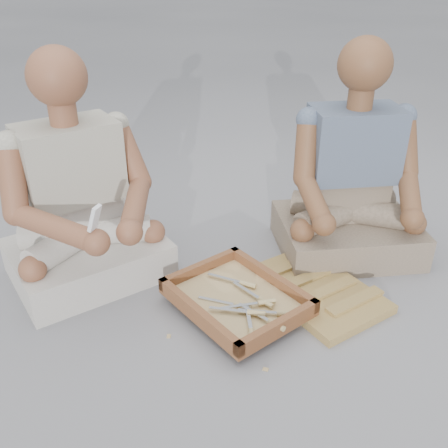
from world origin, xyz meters
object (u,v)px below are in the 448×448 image
Objects in this scene: companion at (351,187)px; craftsman at (80,207)px; carved_panel at (316,290)px; tool_tray at (237,299)px.

craftsman is at bearing 3.20° from companion.
tool_tray reaches higher than carved_panel.
tool_tray is at bearing 123.61° from craftsman.
tool_tray is (-0.20, -0.30, 0.04)m from carved_panel.
craftsman is 1.22m from companion.
companion is at bearing 156.36° from craftsman.
tool_tray is 0.77m from craftsman.
carved_panel is 0.57× the size of craftsman.
companion reaches higher than carved_panel.
tool_tray is 0.61× the size of craftsman.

